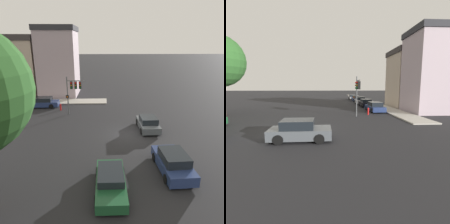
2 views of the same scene
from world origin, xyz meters
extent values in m
plane|color=black|center=(0.00, 0.00, 0.00)|extent=(300.00, 300.00, 0.00)
cube|color=#B29EA8|center=(18.02, 10.16, 5.28)|extent=(7.36, 6.11, 10.55)
cube|color=#2D2D33|center=(18.02, 10.16, 10.95)|extent=(7.65, 6.36, 0.80)
cube|color=#BCA893|center=(18.14, 16.93, 4.54)|extent=(7.59, 6.85, 9.09)
cube|color=#383333|center=(18.14, 16.93, 9.53)|extent=(7.89, 7.12, 0.88)
cylinder|color=#515456|center=(6.48, 7.03, 2.41)|extent=(0.14, 0.14, 4.82)
cylinder|color=#515456|center=(6.46, 5.95, 4.32)|extent=(0.13, 2.16, 0.10)
cube|color=black|center=(6.47, 6.49, 3.77)|extent=(0.30, 0.30, 0.90)
sphere|color=red|center=(6.28, 6.49, 4.07)|extent=(0.20, 0.20, 0.20)
sphere|color=#99660F|center=(6.28, 6.49, 3.77)|extent=(0.20, 0.20, 0.20)
sphere|color=#0F511E|center=(6.28, 6.49, 3.47)|extent=(0.20, 0.20, 0.20)
cube|color=black|center=(6.46, 5.95, 3.77)|extent=(0.30, 0.30, 0.90)
sphere|color=red|center=(6.27, 5.95, 4.07)|extent=(0.20, 0.20, 0.20)
sphere|color=#99660F|center=(6.27, 5.95, 3.77)|extent=(0.20, 0.20, 0.20)
sphere|color=#0F511E|center=(6.27, 5.95, 3.47)|extent=(0.20, 0.20, 0.20)
cube|color=black|center=(6.45, 5.41, 3.77)|extent=(0.30, 0.30, 0.90)
sphere|color=red|center=(6.26, 5.41, 4.07)|extent=(0.20, 0.20, 0.20)
sphere|color=#99660F|center=(6.26, 5.41, 3.77)|extent=(0.20, 0.20, 0.20)
sphere|color=#0F511E|center=(6.26, 5.41, 3.47)|extent=(0.20, 0.20, 0.20)
cube|color=black|center=(6.30, 7.03, 2.37)|extent=(0.23, 0.35, 0.35)
sphere|color=orange|center=(6.16, 7.03, 2.37)|extent=(0.18, 0.18, 0.18)
cube|color=navy|center=(-6.72, -2.41, 0.54)|extent=(4.69, 2.15, 0.73)
cube|color=black|center=(-6.91, -2.42, 1.22)|extent=(2.47, 1.81, 0.62)
cylinder|color=black|center=(-5.34, -1.44, 0.32)|extent=(0.66, 0.25, 0.65)
cylinder|color=black|center=(-5.25, -3.25, 0.32)|extent=(0.66, 0.25, 0.65)
cylinder|color=black|center=(-8.19, -1.58, 0.32)|extent=(0.66, 0.25, 0.65)
cylinder|color=black|center=(-8.10, -3.39, 0.32)|extent=(0.66, 0.25, 0.65)
cube|color=#4C5156|center=(1.18, -2.15, 0.51)|extent=(4.19, 1.99, 0.66)
cube|color=black|center=(1.01, -2.15, 1.13)|extent=(2.20, 1.71, 0.58)
cylinder|color=black|center=(2.44, -1.23, 0.32)|extent=(0.65, 0.24, 0.65)
cylinder|color=black|center=(2.48, -3.00, 0.32)|extent=(0.65, 0.24, 0.65)
cylinder|color=black|center=(-0.13, -1.30, 0.32)|extent=(0.65, 0.24, 0.65)
cylinder|color=black|center=(-0.08, -3.07, 0.32)|extent=(0.65, 0.24, 0.65)
cube|color=#194728|center=(-8.75, 2.08, 0.50)|extent=(4.69, 1.82, 0.62)
cube|color=black|center=(-8.56, 2.08, 1.04)|extent=(2.44, 1.59, 0.46)
cylinder|color=black|center=(-10.20, 1.23, 0.35)|extent=(0.70, 0.22, 0.70)
cylinder|color=black|center=(-10.20, 2.92, 0.35)|extent=(0.70, 0.22, 0.70)
cylinder|color=black|center=(-7.29, 1.24, 0.35)|extent=(0.70, 0.22, 0.70)
cylinder|color=black|center=(-7.30, 2.93, 0.35)|extent=(0.70, 0.22, 0.70)
cube|color=navy|center=(9.91, 11.36, 0.51)|extent=(2.01, 4.82, 0.67)
cube|color=black|center=(9.91, 11.17, 1.13)|extent=(1.71, 2.53, 0.56)
cylinder|color=black|center=(8.98, 12.81, 0.32)|extent=(0.24, 0.65, 0.65)
cylinder|color=black|center=(10.72, 12.87, 0.32)|extent=(0.24, 0.65, 0.65)
cylinder|color=black|center=(9.09, 9.86, 0.32)|extent=(0.24, 0.65, 0.65)
cylinder|color=black|center=(10.83, 9.92, 0.32)|extent=(0.24, 0.65, 0.65)
cylinder|color=black|center=(8.98, 16.03, 0.31)|extent=(0.23, 0.62, 0.61)
cylinder|color=black|center=(10.73, 16.06, 0.31)|extent=(0.23, 0.62, 0.61)
cylinder|color=red|center=(8.25, 8.38, 0.38)|extent=(0.20, 0.20, 0.75)
sphere|color=red|center=(8.25, 8.38, 0.81)|extent=(0.22, 0.22, 0.22)
camera|label=1|loc=(-20.31, 2.39, 8.89)|focal=35.00mm
camera|label=2|loc=(3.06, -13.80, 3.63)|focal=28.00mm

